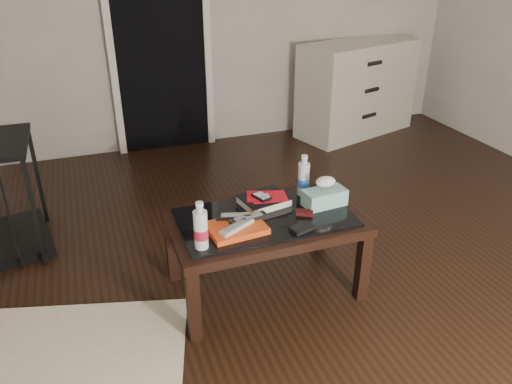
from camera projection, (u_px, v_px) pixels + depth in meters
ground at (322, 288)px, 2.81m from camera, size 5.00×5.00×0.00m
doorway at (159, 35)px, 4.30m from camera, size 0.90×0.08×2.07m
coffee_table at (265, 227)px, 2.64m from camera, size 1.00×0.60×0.46m
dresser at (357, 88)px, 4.93m from camera, size 1.29×0.83×0.90m
magazines at (236, 228)px, 2.48m from camera, size 0.30×0.24×0.03m
remote_silver at (237, 226)px, 2.44m from camera, size 0.20×0.14×0.02m
remote_black_front at (248, 218)px, 2.51m from camera, size 0.21×0.08×0.02m
remote_black_back at (236, 216)px, 2.53m from camera, size 0.21×0.11×0.02m
textbook at (264, 200)px, 2.72m from camera, size 0.28×0.24×0.05m
dvd_mailers at (264, 196)px, 2.71m from camera, size 0.22×0.19×0.01m
ipod at (262, 196)px, 2.68m from camera, size 0.10×0.12×0.02m
flip_phone at (305, 213)px, 2.62m from camera, size 0.10×0.08×0.02m
wallet at (302, 228)px, 2.48m from camera, size 0.13×0.10×0.02m
water_bottle_left at (201, 225)px, 2.29m from camera, size 0.08×0.08×0.24m
water_bottle_right at (304, 175)px, 2.79m from camera, size 0.08×0.08×0.24m
tissue_box at (324, 197)px, 2.71m from camera, size 0.24×0.14×0.09m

